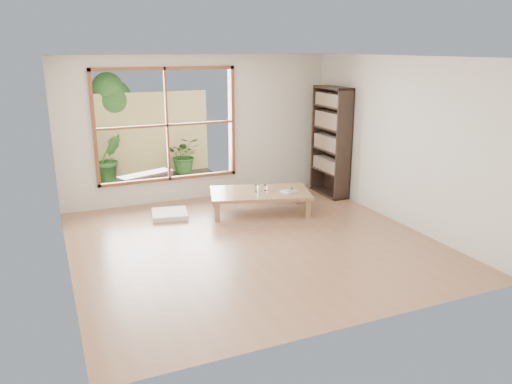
% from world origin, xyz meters
% --- Properties ---
extents(ground, '(5.00, 5.00, 0.00)m').
position_xyz_m(ground, '(0.00, 0.00, 0.00)').
color(ground, '#996D4C').
rests_on(ground, ground).
extents(low_table, '(1.86, 1.36, 0.36)m').
position_xyz_m(low_table, '(0.66, 1.22, 0.32)').
color(low_table, '#957348').
rests_on(low_table, ground).
extents(floor_cushion, '(0.67, 0.67, 0.08)m').
position_xyz_m(floor_cushion, '(-0.83, 1.59, 0.04)').
color(floor_cushion, beige).
rests_on(floor_cushion, ground).
extents(bookshelf, '(0.32, 0.91, 2.03)m').
position_xyz_m(bookshelf, '(2.32, 1.68, 1.01)').
color(bookshelf, black).
rests_on(bookshelf, ground).
extents(glass_tall, '(0.07, 0.07, 0.12)m').
position_xyz_m(glass_tall, '(0.59, 1.21, 0.43)').
color(glass_tall, silver).
rests_on(glass_tall, low_table).
extents(glass_mid, '(0.07, 0.07, 0.10)m').
position_xyz_m(glass_mid, '(0.77, 1.24, 0.41)').
color(glass_mid, silver).
rests_on(glass_mid, low_table).
extents(glass_short, '(0.07, 0.07, 0.09)m').
position_xyz_m(glass_short, '(0.77, 1.23, 0.41)').
color(glass_short, silver).
rests_on(glass_short, low_table).
extents(glass_small, '(0.06, 0.06, 0.07)m').
position_xyz_m(glass_small, '(0.65, 1.34, 0.40)').
color(glass_small, silver).
rests_on(glass_small, low_table).
extents(food_tray, '(0.30, 0.24, 0.08)m').
position_xyz_m(food_tray, '(1.10, 1.00, 0.38)').
color(food_tray, white).
rests_on(food_tray, low_table).
extents(deck, '(2.80, 2.00, 0.05)m').
position_xyz_m(deck, '(-0.60, 3.56, 0.00)').
color(deck, '#312B24').
rests_on(deck, ground).
extents(garden_bench, '(1.13, 0.70, 0.35)m').
position_xyz_m(garden_bench, '(-0.88, 3.21, 0.31)').
color(garden_bench, black).
rests_on(garden_bench, deck).
extents(bamboo_fence, '(2.80, 0.06, 1.80)m').
position_xyz_m(bamboo_fence, '(-0.60, 4.56, 0.90)').
color(bamboo_fence, tan).
rests_on(bamboo_fence, ground).
extents(shrub_right, '(0.86, 0.79, 0.81)m').
position_xyz_m(shrub_right, '(0.21, 4.33, 0.43)').
color(shrub_right, '#325E22').
rests_on(shrub_right, deck).
extents(shrub_left, '(0.64, 0.57, 1.00)m').
position_xyz_m(shrub_left, '(-1.42, 4.16, 0.52)').
color(shrub_left, '#325E22').
rests_on(shrub_left, deck).
extents(garden_tree, '(1.04, 0.85, 2.22)m').
position_xyz_m(garden_tree, '(-1.28, 4.86, 1.63)').
color(garden_tree, '#4C3D2D').
rests_on(garden_tree, ground).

